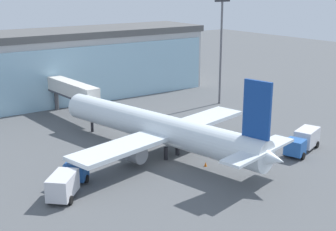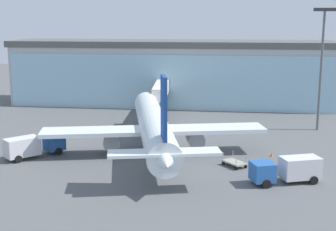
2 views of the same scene
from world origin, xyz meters
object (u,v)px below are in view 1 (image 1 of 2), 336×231
(airplane, at_px, (160,128))
(safety_cone_wingtip, at_px, (247,132))
(safety_cone_nose, at_px, (206,164))
(fuel_truck, at_px, (303,140))
(jet_bridge, at_px, (71,90))
(catering_truck, at_px, (67,180))
(baggage_cart, at_px, (246,145))
(apron_light_mast, at_px, (221,43))

(airplane, relative_size, safety_cone_wingtip, 64.22)
(safety_cone_nose, distance_m, safety_cone_wingtip, 14.30)
(fuel_truck, relative_size, safety_cone_wingtip, 13.86)
(jet_bridge, xyz_separation_m, fuel_truck, (16.92, -32.78, -2.96))
(airplane, bearing_deg, safety_cone_nose, -176.15)
(catering_truck, distance_m, baggage_cart, 24.60)
(apron_light_mast, height_order, airplane, apron_light_mast)
(jet_bridge, height_order, safety_cone_nose, jet_bridge)
(jet_bridge, distance_m, fuel_truck, 37.01)
(jet_bridge, bearing_deg, safety_cone_wingtip, -147.79)
(jet_bridge, relative_size, apron_light_mast, 0.79)
(safety_cone_wingtip, bearing_deg, safety_cone_nose, -155.33)
(fuel_truck, height_order, safety_cone_wingtip, fuel_truck)
(jet_bridge, bearing_deg, baggage_cart, -160.25)
(baggage_cart, bearing_deg, jet_bridge, 164.34)
(fuel_truck, height_order, baggage_cart, fuel_truck)
(airplane, xyz_separation_m, catering_truck, (-14.48, -3.84, -1.89))
(airplane, distance_m, safety_cone_wingtip, 15.17)
(airplane, relative_size, baggage_cart, 11.08)
(jet_bridge, xyz_separation_m, baggage_cart, (11.63, -27.79, -3.92))
(baggage_cart, distance_m, safety_cone_wingtip, 6.57)
(baggage_cart, relative_size, safety_cone_nose, 5.80)
(jet_bridge, bearing_deg, catering_truck, 150.99)
(catering_truck, bearing_deg, apron_light_mast, -19.76)
(jet_bridge, xyz_separation_m, airplane, (1.57, -22.57, -1.06))
(apron_light_mast, relative_size, safety_cone_nose, 33.38)
(apron_light_mast, bearing_deg, safety_cone_wingtip, -119.53)
(jet_bridge, height_order, airplane, airplane)
(airplane, xyz_separation_m, safety_cone_wingtip, (14.84, -0.71, -3.09))
(fuel_truck, height_order, safety_cone_nose, fuel_truck)
(catering_truck, height_order, fuel_truck, same)
(airplane, xyz_separation_m, fuel_truck, (15.35, -10.21, -1.89))
(apron_light_mast, distance_m, catering_truck, 43.30)
(catering_truck, distance_m, safety_cone_nose, 16.61)
(catering_truck, height_order, safety_cone_nose, catering_truck)
(fuel_truck, bearing_deg, baggage_cart, -61.38)
(apron_light_mast, bearing_deg, jet_bridge, 162.43)
(jet_bridge, xyz_separation_m, apron_light_mast, (25.10, -7.95, 6.49))
(jet_bridge, distance_m, catering_truck, 29.55)
(catering_truck, bearing_deg, jet_bridge, 18.29)
(airplane, bearing_deg, jet_bridge, -7.61)
(fuel_truck, bearing_deg, safety_cone_nose, -32.68)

